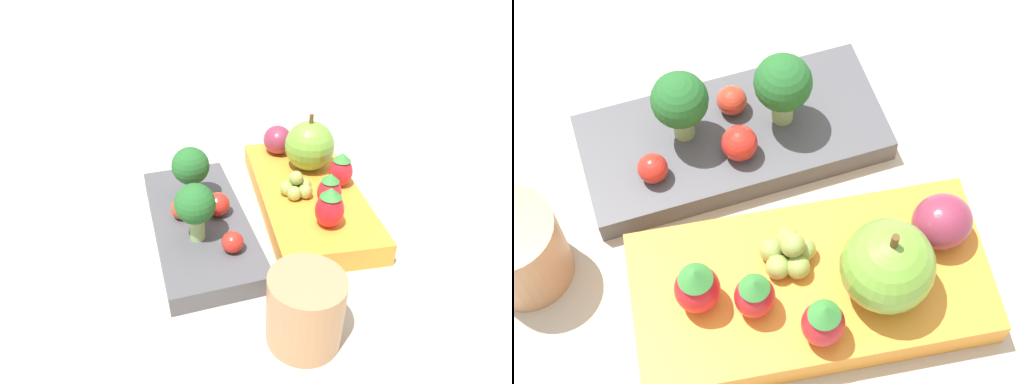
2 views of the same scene
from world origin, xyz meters
TOP-DOWN VIEW (x-y plane):
  - ground_plane at (0.00, 0.00)m, footprint 4.00×4.00m
  - bento_box_savoury at (-0.01, 0.06)m, footprint 0.22×0.10m
  - bento_box_fruit at (0.01, -0.07)m, footprint 0.24×0.14m
  - broccoli_floret_0 at (0.03, 0.06)m, footprint 0.04×0.04m
  - broccoli_floret_1 at (-0.04, 0.07)m, footprint 0.04×0.04m
  - cherry_tomato_0 at (-0.01, 0.04)m, footprint 0.03×0.03m
  - cherry_tomato_1 at (-0.07, 0.04)m, footprint 0.02×0.02m
  - cherry_tomato_2 at (0.00, 0.08)m, footprint 0.02×0.02m
  - apple at (0.05, -0.09)m, footprint 0.06×0.06m
  - strawberry_0 at (-0.06, -0.06)m, footprint 0.03×0.03m
  - strawberry_1 at (0.00, -0.10)m, footprint 0.03×0.03m
  - strawberry_2 at (-0.03, -0.07)m, footprint 0.03×0.03m
  - plum at (0.10, -0.06)m, footprint 0.04×0.04m
  - grape_cluster at (-0.00, -0.05)m, footprint 0.04×0.04m
  - drinking_cup at (-0.17, 0.01)m, footprint 0.06×0.06m

SIDE VIEW (x-z plane):
  - ground_plane at x=0.00m, z-range 0.00..0.00m
  - bento_box_savoury at x=-0.01m, z-range 0.00..0.02m
  - bento_box_fruit at x=0.01m, z-range 0.00..0.03m
  - cherry_tomato_1 at x=-0.07m, z-range 0.02..0.04m
  - cherry_tomato_2 at x=0.00m, z-range 0.02..0.04m
  - drinking_cup at x=-0.17m, z-range 0.00..0.06m
  - cherry_tomato_0 at x=-0.01m, z-range 0.02..0.05m
  - grape_cluster at x=0.00m, z-range 0.02..0.05m
  - plum at x=0.10m, z-range 0.03..0.06m
  - strawberry_2 at x=-0.03m, z-range 0.02..0.06m
  - strawberry_1 at x=0.00m, z-range 0.02..0.07m
  - strawberry_0 at x=-0.06m, z-range 0.02..0.07m
  - apple at x=0.05m, z-range 0.02..0.09m
  - broccoli_floret_1 at x=-0.04m, z-range 0.03..0.09m
  - broccoli_floret_0 at x=0.03m, z-range 0.03..0.09m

